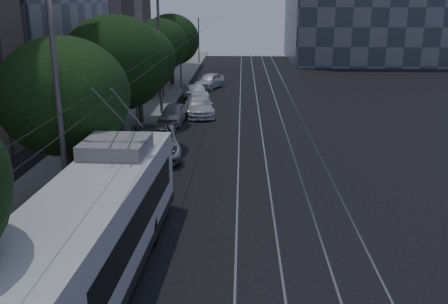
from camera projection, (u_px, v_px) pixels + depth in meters
name	position (u px, v px, depth m)	size (l,w,h in m)	color
ground	(229.00, 234.00, 18.20)	(120.00, 120.00, 0.00)	black
sidewalk	(137.00, 112.00, 37.55)	(5.00, 90.00, 0.15)	gray
tram_rails	(269.00, 114.00, 37.22)	(4.52, 90.00, 0.02)	gray
overhead_wires	(168.00, 67.00, 36.47)	(2.23, 90.00, 6.00)	black
trolleybus	(96.00, 229.00, 14.71)	(3.00, 12.34, 5.63)	silver
pickup_silver	(154.00, 142.00, 27.06)	(2.62, 5.68, 1.58)	#AAACB2
car_white_a	(173.00, 114.00, 34.36)	(1.55, 3.85, 1.31)	#BABABE
car_white_b	(199.00, 106.00, 36.72)	(1.96, 4.83, 1.40)	silver
car_white_c	(195.00, 93.00, 42.12)	(1.34, 3.84, 1.26)	white
car_white_d	(209.00, 81.00, 47.79)	(1.71, 4.24, 1.45)	silver
tree_1	(64.00, 97.00, 19.36)	(5.15, 5.15, 6.91)	black
tree_2	(116.00, 63.00, 27.22)	(5.80, 5.80, 7.47)	black
tree_3	(137.00, 60.00, 32.85)	(5.15, 5.15, 6.68)	black
tree_4	(160.00, 45.00, 41.76)	(4.86, 4.86, 6.73)	black
tree_5	(171.00, 40.00, 48.24)	(5.50, 5.50, 6.93)	black
streetlamp_near	(68.00, 79.00, 16.65)	(2.27, 0.44, 9.30)	#5F5F62
streetlamp_far	(165.00, 40.00, 35.69)	(2.19, 0.44, 8.90)	#5F5F62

